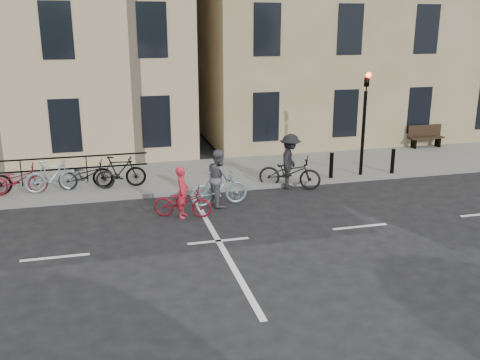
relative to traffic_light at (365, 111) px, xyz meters
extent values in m
plane|color=black|center=(-6.20, -4.34, -2.45)|extent=(120.00, 120.00, 0.00)
cube|color=slate|center=(-10.20, 1.66, -2.38)|extent=(46.00, 4.00, 0.15)
cube|color=#9B865E|center=(2.80, 8.66, 3.70)|extent=(14.00, 10.00, 12.00)
cylinder|color=black|center=(0.00, 0.01, -0.80)|extent=(0.12, 0.12, 3.00)
imported|color=black|center=(0.00, 0.01, 1.15)|extent=(0.15, 0.18, 0.90)
sphere|color=#FF0C05|center=(0.00, -0.11, 1.25)|extent=(0.18, 0.18, 0.18)
cylinder|color=black|center=(-1.20, -0.09, -1.85)|extent=(0.14, 0.14, 0.90)
cylinder|color=black|center=(1.20, -0.09, -1.85)|extent=(0.14, 0.14, 0.90)
cube|color=black|center=(4.20, 3.31, -2.10)|extent=(0.06, 0.38, 0.40)
cube|color=black|center=(5.40, 3.31, -2.10)|extent=(0.06, 0.38, 0.40)
cube|color=black|center=(4.80, 3.31, -1.87)|extent=(1.60, 0.40, 0.06)
cube|color=black|center=(4.80, 3.49, -1.58)|extent=(1.60, 0.06, 0.50)
cube|color=black|center=(-11.07, 1.56, -1.83)|extent=(7.25, 0.04, 0.95)
imported|color=maroon|center=(-11.60, 0.66, -1.83)|extent=(1.80, 0.63, 0.95)
imported|color=#7F9DA6|center=(-10.55, 0.66, -1.78)|extent=(1.75, 0.49, 1.05)
imported|color=black|center=(-9.50, 0.66, -1.83)|extent=(1.80, 0.63, 0.95)
imported|color=black|center=(-8.45, 0.66, -1.78)|extent=(1.75, 0.49, 1.05)
imported|color=maroon|center=(-6.80, -2.31, -2.01)|extent=(1.78, 1.12, 0.88)
imported|color=red|center=(-6.80, -2.31, -1.70)|extent=(0.52, 0.64, 1.50)
imported|color=#7F9DA6|center=(-5.56, -1.56, -1.91)|extent=(1.85, 0.67, 1.09)
imported|color=#5C5C61|center=(-5.56, -1.56, -1.58)|extent=(0.74, 0.91, 1.75)
imported|color=black|center=(-2.87, -0.44, -1.90)|extent=(2.19, 1.64, 1.10)
imported|color=black|center=(-2.87, -0.44, -1.52)|extent=(1.18, 1.39, 1.87)
camera|label=1|loc=(-8.88, -16.81, 2.93)|focal=40.00mm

